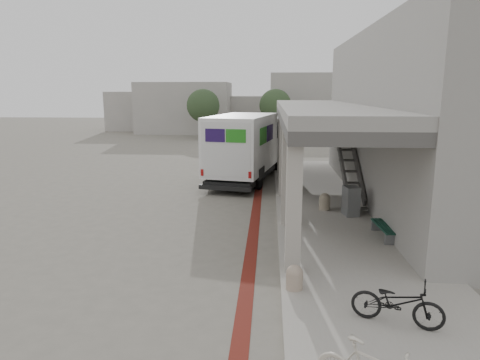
# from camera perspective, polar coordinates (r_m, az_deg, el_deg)

# --- Properties ---
(ground) EXTENTS (120.00, 120.00, 0.00)m
(ground) POSITION_cam_1_polar(r_m,az_deg,el_deg) (14.52, -2.12, -6.59)
(ground) COLOR #6A655B
(ground) RESTS_ON ground
(bike_lane_stripe) EXTENTS (0.35, 40.00, 0.01)m
(bike_lane_stripe) POSITION_cam_1_polar(r_m,az_deg,el_deg) (16.36, 2.12, -4.45)
(bike_lane_stripe) COLOR #5F1B13
(bike_lane_stripe) RESTS_ON ground
(sidewalk) EXTENTS (4.40, 28.00, 0.12)m
(sidewalk) POSITION_cam_1_polar(r_m,az_deg,el_deg) (14.64, 13.74, -6.53)
(sidewalk) COLOR gray
(sidewalk) RESTS_ON ground
(transit_building) EXTENTS (7.60, 17.00, 7.00)m
(transit_building) POSITION_cam_1_polar(r_m,az_deg,el_deg) (19.01, 20.48, 7.50)
(transit_building) COLOR gray
(transit_building) RESTS_ON ground
(distant_backdrop) EXTENTS (28.00, 10.00, 6.50)m
(distant_backdrop) POSITION_cam_1_polar(r_m,az_deg,el_deg) (49.81, -1.02, 9.62)
(distant_backdrop) COLOR #999691
(distant_backdrop) RESTS_ON ground
(tree_left) EXTENTS (3.20, 3.20, 4.80)m
(tree_left) POSITION_cam_1_polar(r_m,az_deg,el_deg) (42.23, -4.93, 9.84)
(tree_left) COLOR #38281C
(tree_left) RESTS_ON ground
(tree_mid) EXTENTS (3.20, 3.20, 4.80)m
(tree_mid) POSITION_cam_1_polar(r_m,az_deg,el_deg) (43.73, 4.72, 9.91)
(tree_mid) COLOR #38281C
(tree_mid) RESTS_ON ground
(tree_right) EXTENTS (3.20, 3.20, 4.80)m
(tree_right) POSITION_cam_1_polar(r_m,az_deg,el_deg) (43.56, 15.47, 9.53)
(tree_right) COLOR #38281C
(tree_right) RESTS_ON ground
(fedex_truck) EXTENTS (3.92, 8.32, 3.41)m
(fedex_truck) POSITION_cam_1_polar(r_m,az_deg,el_deg) (22.30, 0.91, 4.68)
(fedex_truck) COLOR black
(fedex_truck) RESTS_ON ground
(bench) EXTENTS (0.45, 1.61, 0.37)m
(bench) POSITION_cam_1_polar(r_m,az_deg,el_deg) (14.05, 18.57, -6.20)
(bench) COLOR slate
(bench) RESTS_ON sidewalk
(bollard_near) EXTENTS (0.38, 0.38, 0.57)m
(bollard_near) POSITION_cam_1_polar(r_m,az_deg,el_deg) (10.10, 7.27, -12.70)
(bollard_near) COLOR gray
(bollard_near) RESTS_ON sidewalk
(bollard_far) EXTENTS (0.42, 0.42, 0.64)m
(bollard_far) POSITION_cam_1_polar(r_m,az_deg,el_deg) (16.69, 11.23, -2.80)
(bollard_far) COLOR gray
(bollard_far) RESTS_ON sidewalk
(utility_cabinet) EXTENTS (0.59, 0.72, 1.07)m
(utility_cabinet) POSITION_cam_1_polar(r_m,az_deg,el_deg) (16.10, 14.58, -2.71)
(utility_cabinet) COLOR slate
(utility_cabinet) RESTS_ON sidewalk
(bicycle_black) EXTENTS (1.84, 1.14, 0.91)m
(bicycle_black) POSITION_cam_1_polar(r_m,az_deg,el_deg) (9.11, 20.23, -15.05)
(bicycle_black) COLOR black
(bicycle_black) RESTS_ON sidewalk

